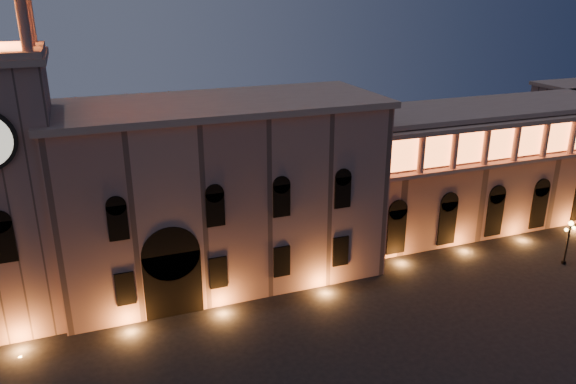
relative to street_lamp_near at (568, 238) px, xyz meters
The scene contains 4 objects.
government_building 36.01m from the street_lamp_near, 162.70° to the left, with size 30.80×12.80×17.60m.
clock_tower 54.08m from the street_lamp_near, 169.60° to the left, with size 9.80×9.80×32.40m.
colonnade_wing 13.32m from the street_lamp_near, 89.30° to the left, with size 40.60×11.50×14.50m.
street_lamp_near is the anchor object (origin of this frame).
Camera 1 is at (-13.94, -27.56, 27.30)m, focal length 35.00 mm.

